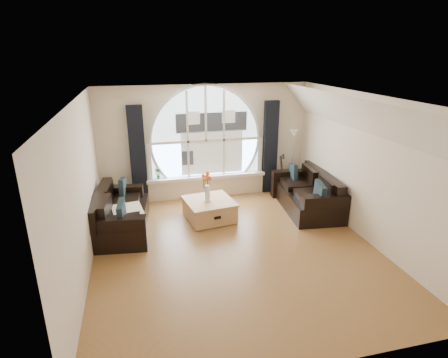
# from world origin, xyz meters

# --- Properties ---
(ground) EXTENTS (5.00, 5.50, 0.01)m
(ground) POSITION_xyz_m (0.00, 0.00, 0.00)
(ground) COLOR brown
(ground) RESTS_ON ground
(ceiling) EXTENTS (5.00, 5.50, 0.01)m
(ceiling) POSITION_xyz_m (0.00, 0.00, 2.70)
(ceiling) COLOR silver
(ceiling) RESTS_ON ground
(wall_back) EXTENTS (5.00, 0.01, 2.70)m
(wall_back) POSITION_xyz_m (0.00, 2.75, 1.35)
(wall_back) COLOR beige
(wall_back) RESTS_ON ground
(wall_front) EXTENTS (5.00, 0.01, 2.70)m
(wall_front) POSITION_xyz_m (0.00, -2.75, 1.35)
(wall_front) COLOR beige
(wall_front) RESTS_ON ground
(wall_left) EXTENTS (0.01, 5.50, 2.70)m
(wall_left) POSITION_xyz_m (-2.50, 0.00, 1.35)
(wall_left) COLOR beige
(wall_left) RESTS_ON ground
(wall_right) EXTENTS (0.01, 5.50, 2.70)m
(wall_right) POSITION_xyz_m (2.50, 0.00, 1.35)
(wall_right) COLOR beige
(wall_right) RESTS_ON ground
(attic_slope) EXTENTS (0.92, 5.50, 0.72)m
(attic_slope) POSITION_xyz_m (2.20, 0.00, 2.35)
(attic_slope) COLOR silver
(attic_slope) RESTS_ON ground
(arched_window) EXTENTS (2.60, 0.06, 2.15)m
(arched_window) POSITION_xyz_m (0.00, 2.72, 1.62)
(arched_window) COLOR silver
(arched_window) RESTS_ON wall_back
(window_sill) EXTENTS (2.90, 0.22, 0.08)m
(window_sill) POSITION_xyz_m (0.00, 2.65, 0.51)
(window_sill) COLOR white
(window_sill) RESTS_ON wall_back
(window_frame) EXTENTS (2.76, 0.08, 2.15)m
(window_frame) POSITION_xyz_m (0.00, 2.69, 1.62)
(window_frame) COLOR white
(window_frame) RESTS_ON wall_back
(neighbor_house) EXTENTS (1.70, 0.02, 1.50)m
(neighbor_house) POSITION_xyz_m (0.15, 2.71, 1.50)
(neighbor_house) COLOR silver
(neighbor_house) RESTS_ON wall_back
(curtain_left) EXTENTS (0.35, 0.12, 2.30)m
(curtain_left) POSITION_xyz_m (-1.60, 2.63, 1.15)
(curtain_left) COLOR black
(curtain_left) RESTS_ON ground
(curtain_right) EXTENTS (0.35, 0.12, 2.30)m
(curtain_right) POSITION_xyz_m (1.60, 2.63, 1.15)
(curtain_right) COLOR black
(curtain_right) RESTS_ON ground
(sofa_left) EXTENTS (1.16, 1.98, 0.84)m
(sofa_left) POSITION_xyz_m (-2.01, 1.27, 0.40)
(sofa_left) COLOR black
(sofa_left) RESTS_ON ground
(sofa_right) EXTENTS (1.15, 2.01, 0.86)m
(sofa_right) POSITION_xyz_m (2.02, 1.34, 0.40)
(sofa_right) COLOR black
(sofa_right) RESTS_ON ground
(coffee_chest) EXTENTS (1.10, 1.10, 0.47)m
(coffee_chest) POSITION_xyz_m (-0.21, 1.36, 0.24)
(coffee_chest) COLOR tan
(coffee_chest) RESTS_ON ground
(throw_blanket) EXTENTS (0.63, 0.63, 0.10)m
(throw_blanket) POSITION_xyz_m (-1.88, 1.03, 0.50)
(throw_blanket) COLOR silver
(throw_blanket) RESTS_ON sofa_left
(vase_flowers) EXTENTS (0.24, 0.24, 0.70)m
(vase_flowers) POSITION_xyz_m (-0.25, 1.33, 0.82)
(vase_flowers) COLOR white
(vase_flowers) RESTS_ON coffee_chest
(floor_lamp) EXTENTS (0.24, 0.24, 1.60)m
(floor_lamp) POSITION_xyz_m (2.13, 2.47, 0.80)
(floor_lamp) COLOR #B2B2B2
(floor_lamp) RESTS_ON ground
(guitar) EXTENTS (0.42, 0.34, 1.06)m
(guitar) POSITION_xyz_m (1.81, 2.40, 0.53)
(guitar) COLOR #955128
(guitar) RESTS_ON ground
(potted_plant) EXTENTS (0.16, 0.12, 0.28)m
(potted_plant) POSITION_xyz_m (-1.17, 2.65, 0.69)
(potted_plant) COLOR #1E6023
(potted_plant) RESTS_ON window_sill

